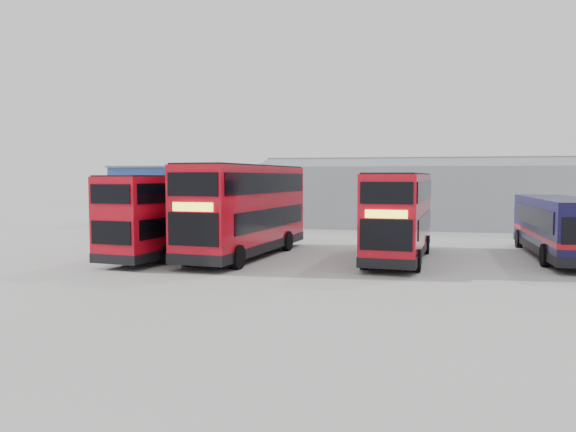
{
  "coord_description": "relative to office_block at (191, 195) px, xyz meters",
  "views": [
    {
      "loc": [
        5.32,
        -29.9,
        4.18
      ],
      "look_at": [
        -0.94,
        -0.81,
        2.1
      ],
      "focal_mm": 35.0,
      "sensor_mm": 36.0,
      "label": 1
    }
  ],
  "objects": [
    {
      "name": "single_decker_blue",
      "position": [
        26.89,
        -16.91,
        -1.04
      ],
      "size": [
        3.0,
        11.53,
        3.11
      ],
      "rotation": [
        0.0,
        0.0,
        3.12
      ],
      "color": "black",
      "rests_on": "ground"
    },
    {
      "name": "office_block",
      "position": [
        0.0,
        0.0,
        0.0
      ],
      "size": [
        12.3,
        8.32,
        5.12
      ],
      "color": "navy",
      "rests_on": "ground"
    },
    {
      "name": "double_decker_right",
      "position": [
        18.89,
        -19.17,
        -0.41
      ],
      "size": [
        3.41,
        10.49,
        4.36
      ],
      "rotation": [
        0.0,
        0.0,
        -0.09
      ],
      "color": "#AE0918",
      "rests_on": "ground"
    },
    {
      "name": "panel_van",
      "position": [
        -2.53,
        -6.84,
        -1.37
      ],
      "size": [
        2.41,
        5.08,
        2.16
      ],
      "rotation": [
        0.0,
        0.0,
        0.07
      ],
      "color": "white",
      "rests_on": "ground"
    },
    {
      "name": "double_decker_left",
      "position": [
        7.23,
        -20.5,
        -0.46
      ],
      "size": [
        3.86,
        10.29,
        4.26
      ],
      "rotation": [
        0.0,
        0.0,
        3.0
      ],
      "color": "#AE0918",
      "rests_on": "ground"
    },
    {
      "name": "ground_plane",
      "position": [
        14.0,
        -17.99,
        -2.58
      ],
      "size": [
        120.0,
        120.0,
        0.0
      ],
      "primitive_type": "plane",
      "color": "gray",
      "rests_on": "ground"
    },
    {
      "name": "maintenance_shed",
      "position": [
        22.0,
        2.01,
        0.02
      ],
      "size": [
        30.5,
        12.0,
        5.89
      ],
      "color": "#91969E",
      "rests_on": "ground"
    },
    {
      "name": "double_decker_centre",
      "position": [
        11.0,
        -19.73,
        -0.19
      ],
      "size": [
        4.12,
        11.57,
        4.8
      ],
      "rotation": [
        0.0,
        0.0,
        -0.13
      ],
      "color": "#AE0918",
      "rests_on": "ground"
    }
  ]
}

